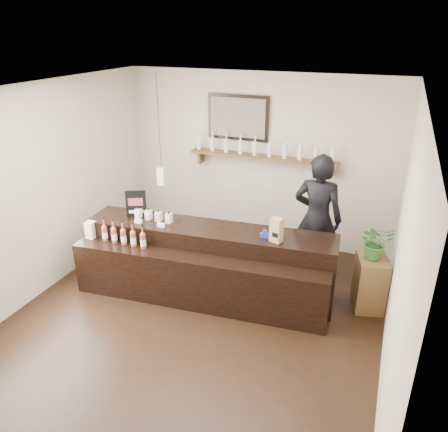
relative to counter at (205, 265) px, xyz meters
The scene contains 10 objects.
ground 0.74m from the counter, 78.72° to the right, with size 5.00×5.00×0.00m, color black.
room_shell 1.39m from the counter, 78.72° to the right, with size 5.00×5.00×5.00m.
back_wall_decor 2.23m from the counter, 91.41° to the left, with size 2.66×0.96×1.69m.
counter is the anchor object (origin of this frame).
promo_sign 1.29m from the counter, behind, with size 0.26×0.14×0.39m.
paper_bag 1.16m from the counter, ahead, with size 0.17×0.15×0.31m.
tape_dispenser 0.96m from the counter, ahead, with size 0.13×0.07×0.10m.
side_cabinet 2.18m from the counter, 13.47° to the left, with size 0.47×0.57×0.73m.
potted_plant 2.23m from the counter, 13.47° to the left, with size 0.41×0.35×0.45m, color #326729.
shopkeeper 1.74m from the counter, 36.95° to the left, with size 0.78×0.51×2.13m, color black.
Camera 1 is at (2.02, -4.13, 3.44)m, focal length 35.00 mm.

